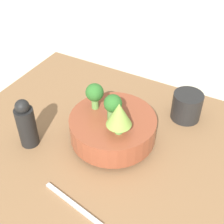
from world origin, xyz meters
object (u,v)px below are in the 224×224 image
cup (187,106)px  pepper_mill (26,124)px  fork (73,204)px  bowl (112,127)px

cup → pepper_mill: pepper_mill is taller
pepper_mill → fork: pepper_mill is taller
cup → bowl: bearing=-127.9°
pepper_mill → bowl: bearing=31.7°
bowl → pepper_mill: (-0.19, -0.12, 0.02)m
cup → fork: 0.43m
bowl → pepper_mill: size_ratio=1.58×
bowl → fork: (0.02, -0.22, -0.04)m
bowl → pepper_mill: 0.22m
fork → pepper_mill: bearing=153.3°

